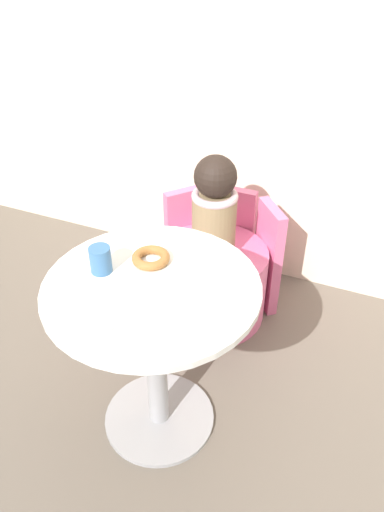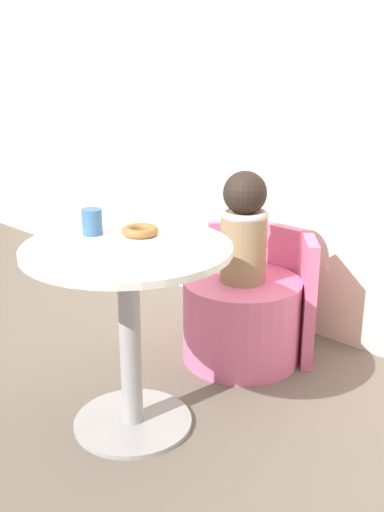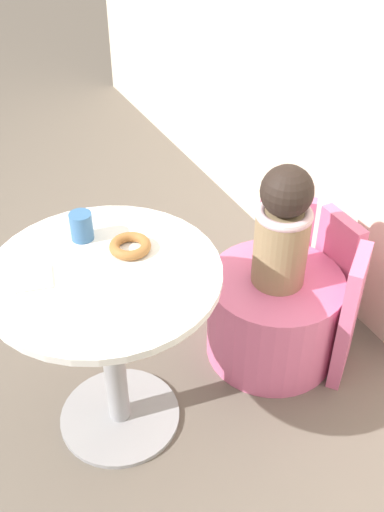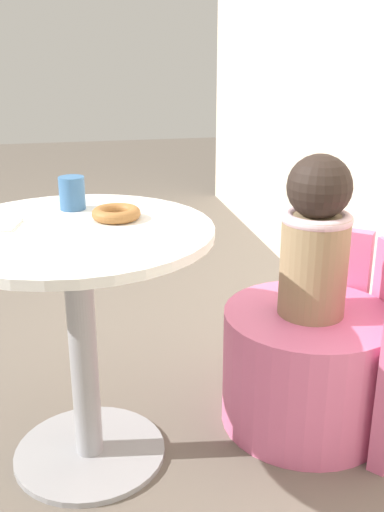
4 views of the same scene
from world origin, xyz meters
name	(u,v)px [view 4 (image 4 of 4)]	position (x,y,z in m)	size (l,w,h in m)	color
ground_plane	(104,450)	(0.00, 0.00, 0.00)	(12.00, 12.00, 0.00)	#665B51
round_table	(80,298)	(0.01, -0.04, 0.51)	(0.73, 0.73, 0.71)	#99999E
tub_chair	(306,367)	(-0.03, 0.65, 0.19)	(0.53, 0.53, 0.38)	#DB6693
booth_backrest	(373,333)	(-0.03, 0.87, 0.29)	(0.63, 0.23, 0.57)	#DB6693
child_figure	(316,237)	(-0.03, 0.65, 0.62)	(0.21, 0.21, 0.49)	#937A56
donut	(116,213)	(-0.05, 0.07, 0.72)	(0.13, 0.13, 0.03)	#9E6633
cup	(72,193)	(-0.18, -0.04, 0.75)	(0.07, 0.07, 0.09)	#386699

